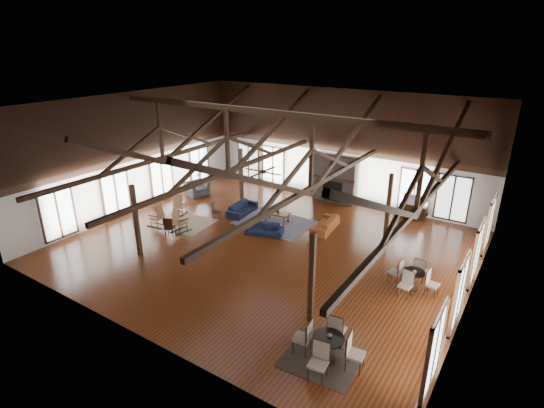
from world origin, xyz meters
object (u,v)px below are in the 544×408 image
Objects in this scene: sofa_navy_front at (264,229)px; sofa_orange at (325,224)px; sofa_navy_left at (242,208)px; cafe_table_near at (328,344)px; armchair at (197,189)px; coffee_table at (277,214)px; cafe_table_far at (413,277)px; tv_console at (413,211)px.

sofa_orange is (2.10, 1.95, 0.04)m from sofa_navy_front.
cafe_table_near is at bearing -136.30° from sofa_navy_left.
armchair reaches higher than sofa_orange.
sofa_navy_left is at bearing -89.04° from sofa_orange.
coffee_table is at bearing -92.47° from sofa_navy_left.
coffee_table is at bearing 162.05° from cafe_table_far.
tv_console reaches higher than sofa_navy_front.
sofa_orange is at bearing 3.86° from coffee_table.
sofa_navy_left is 0.94× the size of cafe_table_near.
sofa_navy_left is 11.06m from cafe_table_near.
sofa_navy_left is (-2.32, 1.41, 0.03)m from sofa_navy_front.
cafe_table_near is (6.36, -7.32, 0.11)m from coffee_table.
armchair reaches higher than tv_console.
cafe_table_near is at bearing -107.68° from armchair.
armchair is (-8.25, 0.25, 0.10)m from sofa_orange.
armchair is at bearing 166.96° from cafe_table_far.
sofa_orange is at bearing -76.19° from armchair.
cafe_table_near is at bearing -85.13° from tv_console.
cafe_table_near reaches higher than tv_console.
sofa_navy_front is at bearing -126.89° from sofa_navy_left.
sofa_navy_left is at bearing 139.27° from cafe_table_near.
cafe_table_near reaches higher than coffee_table.
tv_console is (5.07, 5.79, 0.07)m from sofa_navy_front.
cafe_table_far is at bearing -109.17° from sofa_navy_left.
tv_console is at bearing 106.00° from cafe_table_far.
tv_console is at bearing 94.87° from cafe_table_near.
sofa_navy_front is 0.94× the size of cafe_table_far.
tv_console is (7.39, 4.38, 0.04)m from sofa_navy_left.
sofa_orange is 2.45m from coffee_table.
coffee_table is 7.65m from cafe_table_far.
cafe_table_near is (12.21, -8.00, 0.14)m from armchair.
cafe_table_far is (6.97, -0.84, 0.22)m from sofa_navy_front.
cafe_table_far reaches higher than sofa_navy_front.
cafe_table_far is (13.12, -3.04, 0.08)m from armchair.
armchair is 0.93× the size of tv_console.
tv_console is at bearing -64.93° from sofa_navy_left.
armchair reaches higher than coffee_table.
sofa_navy_front is at bearing -131.20° from tv_console.
sofa_orange is 5.61m from cafe_table_far.
coffee_table is at bearing -85.89° from sofa_orange.
sofa_navy_left is 8.59m from tv_console.
sofa_navy_front is 7.70m from tv_console.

